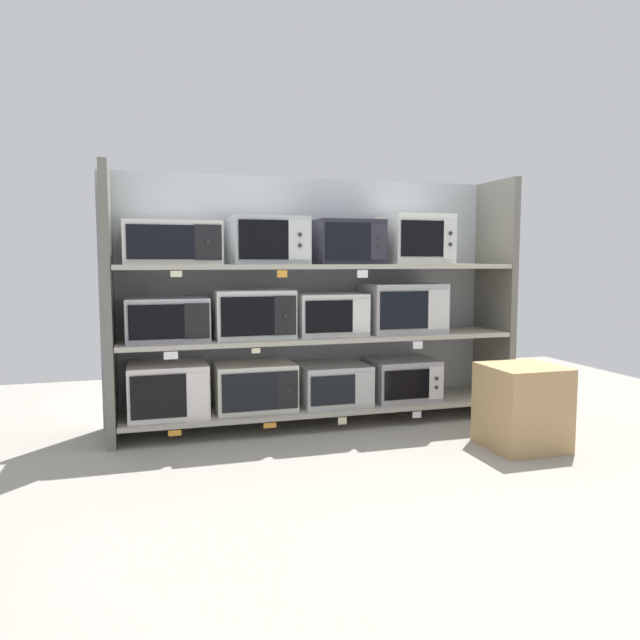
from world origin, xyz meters
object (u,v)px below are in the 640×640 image
(microwave_7, at_px, (403,308))
(microwave_9, at_px, (268,241))
(microwave_1, at_px, (255,386))
(microwave_2, at_px, (333,384))
(microwave_4, at_px, (167,319))
(microwave_8, at_px, (172,243))
(shipping_carton, at_px, (522,407))
(microwave_3, at_px, (402,379))
(microwave_11, at_px, (415,240))
(microwave_0, at_px, (168,389))
(microwave_6, at_px, (330,314))
(microwave_10, at_px, (346,242))
(microwave_5, at_px, (253,314))

(microwave_7, xyz_separation_m, microwave_9, (-0.95, -0.00, 0.45))
(microwave_1, xyz_separation_m, microwave_2, (0.54, 0.00, -0.02))
(microwave_4, bearing_deg, microwave_8, 0.02)
(microwave_4, height_order, shipping_carton, microwave_4)
(microwave_3, bearing_deg, microwave_8, -179.99)
(microwave_11, bearing_deg, microwave_3, -179.99)
(microwave_0, xyz_separation_m, microwave_1, (0.55, -0.00, -0.01))
(microwave_2, bearing_deg, shipping_carton, -43.13)
(microwave_1, distance_m, shipping_carton, 1.66)
(microwave_4, relative_size, microwave_7, 0.94)
(microwave_8, relative_size, shipping_carton, 1.19)
(microwave_6, xyz_separation_m, microwave_8, (-1.01, -0.00, 0.46))
(microwave_9, xyz_separation_m, shipping_carton, (1.33, -0.84, -0.98))
(microwave_1, distance_m, microwave_11, 1.48)
(microwave_1, relative_size, microwave_3, 1.13)
(microwave_2, height_order, microwave_11, microwave_11)
(microwave_10, height_order, microwave_11, microwave_11)
(microwave_3, bearing_deg, microwave_9, -179.98)
(microwave_3, bearing_deg, microwave_6, -179.99)
(microwave_5, bearing_deg, microwave_10, -0.01)
(microwave_7, bearing_deg, microwave_3, 174.28)
(microwave_8, xyz_separation_m, microwave_9, (0.60, -0.00, 0.02))
(microwave_1, bearing_deg, microwave_7, 0.02)
(shipping_carton, bearing_deg, microwave_3, 114.80)
(microwave_1, bearing_deg, microwave_8, 179.98)
(microwave_2, relative_size, microwave_8, 0.79)
(microwave_6, bearing_deg, microwave_3, 0.01)
(microwave_9, height_order, shipping_carton, microwave_9)
(microwave_4, bearing_deg, shipping_carton, -23.02)
(microwave_4, height_order, microwave_10, microwave_10)
(microwave_2, xyz_separation_m, microwave_11, (0.59, -0.00, 0.97))
(microwave_1, height_order, shipping_carton, shipping_carton)
(microwave_5, height_order, microwave_9, microwave_9)
(microwave_3, distance_m, microwave_5, 1.15)
(microwave_2, distance_m, microwave_8, 1.40)
(microwave_3, xyz_separation_m, microwave_5, (-1.05, -0.00, 0.48))
(microwave_9, bearing_deg, shipping_carton, -32.13)
(microwave_5, height_order, shipping_carton, microwave_5)
(microwave_2, relative_size, microwave_7, 0.86)
(microwave_10, bearing_deg, microwave_0, 179.99)
(microwave_3, height_order, microwave_9, microwave_9)
(microwave_1, xyz_separation_m, microwave_4, (-0.54, 0.00, 0.45))
(microwave_2, distance_m, microwave_11, 1.14)
(microwave_6, height_order, microwave_7, microwave_7)
(microwave_2, relative_size, microwave_5, 0.91)
(microwave_1, distance_m, microwave_9, 0.94)
(microwave_4, distance_m, microwave_6, 1.05)
(microwave_2, distance_m, microwave_9, 1.05)
(microwave_1, bearing_deg, microwave_2, 0.04)
(microwave_10, bearing_deg, microwave_5, 179.99)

